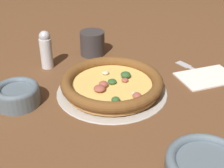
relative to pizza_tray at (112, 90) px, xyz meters
name	(u,v)px	position (x,y,z in m)	size (l,w,h in m)	color
ground_plane	(112,91)	(0.00, 0.00, 0.00)	(3.00, 3.00, 0.00)	brown
pizza_tray	(112,90)	(0.00, 0.00, 0.00)	(0.29, 0.29, 0.01)	#B7B2A8
pizza	(112,83)	(0.00, 0.00, 0.02)	(0.26, 0.26, 0.04)	#BC7F42
bowl_near	(17,94)	(-0.22, -0.09, 0.02)	(0.11, 0.11, 0.05)	slate
drinking_cup	(92,43)	(-0.10, 0.22, 0.03)	(0.08, 0.08, 0.08)	#383333
napkin	(207,77)	(0.25, 0.11, 0.00)	(0.19, 0.17, 0.01)	white
fork	(198,71)	(0.23, 0.15, 0.00)	(0.14, 0.13, 0.00)	#B7B7BC
pepper_shaker	(46,50)	(-0.21, 0.11, 0.05)	(0.04, 0.04, 0.11)	silver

